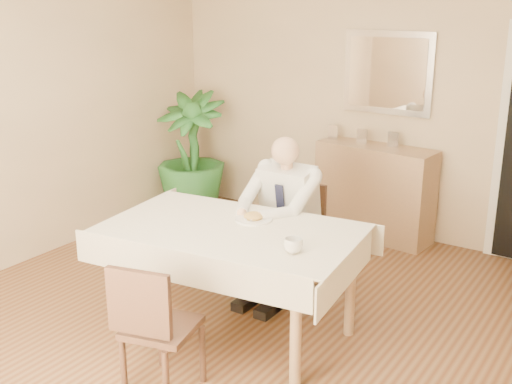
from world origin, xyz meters
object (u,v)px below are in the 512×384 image
Objects in this scene: chair_far at (296,230)px; seated_man at (278,212)px; sideboard at (374,192)px; dining_table at (232,239)px; chair_near at (153,323)px; coffee_mug at (293,245)px; potted_palm at (191,153)px.

chair_far is 0.36m from seated_man.
chair_far is 1.33m from sideboard.
dining_table is 0.89m from chair_near.
chair_near is 7.10× the size of coffee_mug.
chair_near is 0.94m from coffee_mug.
chair_near is 0.64× the size of potted_palm.
seated_man is 1.12× the size of sideboard.
seated_man reaches higher than sideboard.
chair_far is at bearing 78.20° from chair_near.
sideboard is (0.09, 2.20, -0.22)m from dining_table.
chair_far is 0.66× the size of seated_man.
chair_far is 2.06m from potted_palm.
sideboard is at bearing 86.70° from seated_man.
seated_man reaches higher than chair_near.
potted_palm reaches higher than chair_far.
potted_palm is (-1.82, 0.94, 0.18)m from chair_far.
chair_near is 3.07m from sideboard.
seated_man is 0.93m from coffee_mug.
chair_far is at bearing 118.90° from coffee_mug.
seated_man is at bearing -94.69° from chair_far.
chair_near is (0.06, -0.87, -0.21)m from dining_table.
coffee_mug is 0.10× the size of sideboard.
coffee_mug is (0.50, 0.72, 0.34)m from chair_near.
potted_palm is at bearing 147.90° from chair_far.
chair_far is 0.65× the size of potted_palm.
dining_table is 2.21m from sideboard.
chair_far is 0.74× the size of sideboard.
seated_man is at bearing -88.10° from sideboard.
dining_table is 15.89× the size of coffee_mug.
chair_near is at bearing -124.69° from coffee_mug.
sideboard reaches higher than dining_table.
seated_man is 1.63m from sideboard.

